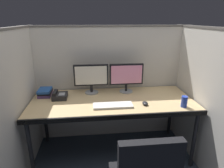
# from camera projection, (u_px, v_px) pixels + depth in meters

# --- Properties ---
(cubicle_partition_rear) EXTENTS (2.21, 0.06, 1.57)m
(cubicle_partition_rear) POSITION_uv_depth(u_px,v_px,m) (109.00, 84.00, 2.67)
(cubicle_partition_rear) COLOR beige
(cubicle_partition_rear) RESTS_ON ground
(cubicle_partition_left) EXTENTS (0.06, 1.41, 1.57)m
(cubicle_partition_left) POSITION_uv_depth(u_px,v_px,m) (21.00, 103.00, 2.06)
(cubicle_partition_left) COLOR beige
(cubicle_partition_left) RESTS_ON ground
(cubicle_partition_right) EXTENTS (0.06, 1.41, 1.57)m
(cubicle_partition_right) POSITION_uv_depth(u_px,v_px,m) (197.00, 96.00, 2.26)
(cubicle_partition_right) COLOR beige
(cubicle_partition_right) RESTS_ON ground
(desk) EXTENTS (1.90, 0.80, 0.74)m
(desk) POSITION_uv_depth(u_px,v_px,m) (113.00, 104.00, 2.27)
(desk) COLOR tan
(desk) RESTS_ON ground
(monitor_left) EXTENTS (0.43, 0.17, 0.37)m
(monitor_left) POSITION_uv_depth(u_px,v_px,m) (91.00, 77.00, 2.41)
(monitor_left) COLOR gray
(monitor_left) RESTS_ON desk
(monitor_right) EXTENTS (0.43, 0.17, 0.37)m
(monitor_right) POSITION_uv_depth(u_px,v_px,m) (126.00, 76.00, 2.45)
(monitor_right) COLOR gray
(monitor_right) RESTS_ON desk
(keyboard_main) EXTENTS (0.43, 0.15, 0.02)m
(keyboard_main) POSITION_uv_depth(u_px,v_px,m) (113.00, 105.00, 2.10)
(keyboard_main) COLOR silver
(keyboard_main) RESTS_ON desk
(computer_mouse) EXTENTS (0.06, 0.10, 0.04)m
(computer_mouse) POSITION_uv_depth(u_px,v_px,m) (145.00, 103.00, 2.13)
(computer_mouse) COLOR black
(computer_mouse) RESTS_ON desk
(book_stack) EXTENTS (0.15, 0.22, 0.09)m
(book_stack) POSITION_uv_depth(u_px,v_px,m) (45.00, 92.00, 2.38)
(book_stack) COLOR #4C3366
(book_stack) RESTS_ON desk
(desk_phone) EXTENTS (0.17, 0.19, 0.09)m
(desk_phone) POSITION_uv_depth(u_px,v_px,m) (59.00, 96.00, 2.30)
(desk_phone) COLOR black
(desk_phone) RESTS_ON desk
(soda_can) EXTENTS (0.07, 0.07, 0.12)m
(soda_can) POSITION_uv_depth(u_px,v_px,m) (184.00, 102.00, 2.07)
(soda_can) COLOR #263FB2
(soda_can) RESTS_ON desk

